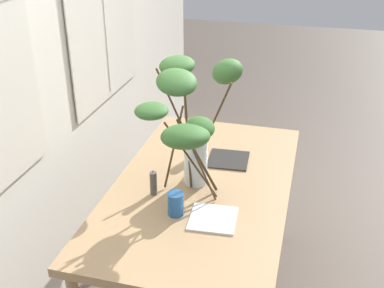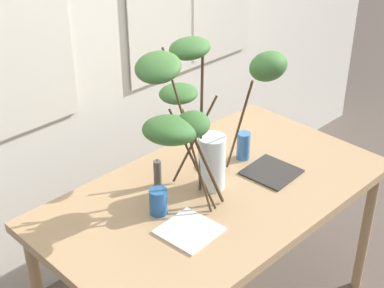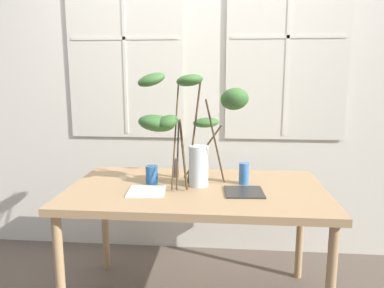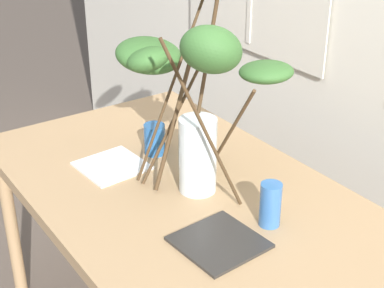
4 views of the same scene
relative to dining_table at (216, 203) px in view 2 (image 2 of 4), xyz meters
name	(u,v)px [view 2 (image 2 of 4)]	position (x,y,z in m)	size (l,w,h in m)	color
back_wall_with_windows	(90,20)	(0.00, 0.83, 0.64)	(4.80, 0.14, 2.68)	silver
dining_table	(216,203)	(0.00, 0.00, 0.00)	(1.54, 0.88, 0.78)	tan
vase_with_branches	(199,112)	(-0.06, 0.04, 0.46)	(0.70, 0.56, 0.71)	silver
drinking_glass_blue_left	(158,201)	(-0.29, 0.06, 0.12)	(0.08, 0.08, 0.11)	#235693
drinking_glass_blue_right	(243,146)	(0.29, 0.10, 0.13)	(0.06, 0.06, 0.13)	#386BAD
plate_square_left	(189,231)	(-0.28, -0.12, 0.07)	(0.21, 0.21, 0.01)	white
plate_square_right	(271,172)	(0.28, -0.08, 0.07)	(0.22, 0.22, 0.01)	#2D2B28
pillar_candle	(157,173)	(-0.15, 0.21, 0.13)	(0.03, 0.03, 0.14)	#514C47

